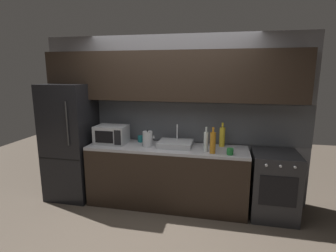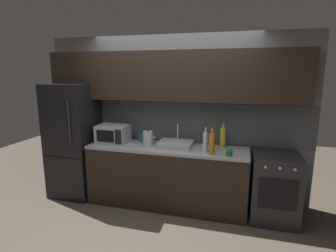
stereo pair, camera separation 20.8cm
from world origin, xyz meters
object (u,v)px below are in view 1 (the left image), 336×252
Objects in this scene: refrigerator at (71,142)px; kettle at (148,139)px; oven_range at (274,185)px; wine_bottle_clear at (206,141)px; microwave at (112,134)px; mug_green at (230,151)px; wine_bottle_amber at (213,143)px; wine_bottle_yellow at (222,137)px; mug_teal at (141,139)px.

kettle is at bearing -1.51° from refrigerator.
kettle reaches higher than oven_range.
kettle is at bearing -178.96° from oven_range.
refrigerator is at bearing 177.22° from wine_bottle_clear.
mug_green is at bearing -6.86° from microwave.
oven_range is 2.56× the size of wine_bottle_amber.
wine_bottle_yellow is at bearing 165.16° from oven_range.
kettle is 2.78× the size of mug_green.
wine_bottle_amber is at bearing 176.46° from mug_green.
wine_bottle_clear reaches higher than microwave.
wine_bottle_amber is at bearing -4.61° from refrigerator.
wine_bottle_yellow is 1.23m from mug_teal.
microwave is at bearing -174.06° from wine_bottle_yellow.
mug_green is (0.32, -0.09, -0.10)m from wine_bottle_clear.
refrigerator is 5.30× the size of wine_bottle_clear.
mug_green is at bearing -15.37° from mug_teal.
oven_range is 1.10m from wine_bottle_clear.
oven_range is 9.14× the size of mug_teal.
microwave is at bearing 175.16° from wine_bottle_clear.
wine_bottle_yellow is (2.31, 0.19, 0.15)m from refrigerator.
mug_teal is at bearing 162.35° from wine_bottle_amber.
wine_bottle_yellow reaches higher than mug_teal.
wine_bottle_yellow is at bearing 5.94° from microwave.
wine_bottle_amber is 0.25m from mug_green.
refrigerator reaches higher than wine_bottle_yellow.
microwave is at bearing 173.14° from mug_green.
wine_bottle_clear is 3.42× the size of mug_teal.
wine_bottle_amber reaches higher than mug_green.
oven_range is 0.95m from wine_bottle_yellow.
wine_bottle_amber is 1.04× the size of wine_bottle_clear.
oven_range is 2.42m from microwave.
refrigerator is 18.12× the size of mug_teal.
wine_bottle_clear is at bearing -4.84° from microwave.
mug_green reaches higher than oven_range.
refrigerator reaches higher than mug_teal.
oven_range is 1.85m from kettle.
refrigerator is at bearing 178.49° from kettle.
refrigerator is 1.27m from kettle.
kettle is 0.70× the size of wine_bottle_yellow.
microwave is 0.58m from kettle.
wine_bottle_amber is (-0.83, -0.18, 0.60)m from oven_range.
mug_teal reaches higher than mug_green.
wine_bottle_clear is at bearing -173.79° from oven_range.
kettle is (0.58, -0.05, -0.03)m from microwave.
kettle reaches higher than mug_green.
wine_bottle_amber reaches higher than oven_range.
mug_teal is (-1.02, 0.28, -0.09)m from wine_bottle_clear.
wine_bottle_yellow is at bearing 53.93° from wine_bottle_clear.
kettle is 0.72× the size of wine_bottle_clear.
wine_bottle_amber is 0.12m from wine_bottle_clear.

